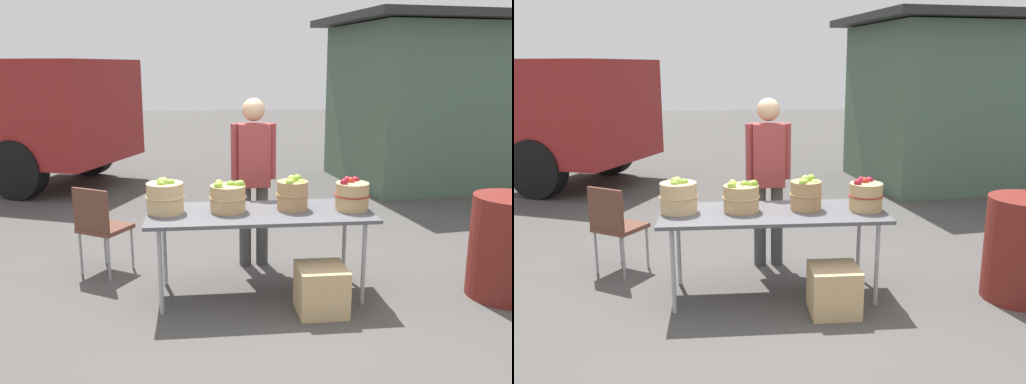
% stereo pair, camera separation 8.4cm
% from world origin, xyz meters
% --- Properties ---
extents(ground_plane, '(40.00, 40.00, 0.00)m').
position_xyz_m(ground_plane, '(0.00, 0.00, 0.00)').
color(ground_plane, '#474442').
extents(market_table, '(1.90, 0.76, 0.75)m').
position_xyz_m(market_table, '(0.00, 0.00, 0.71)').
color(market_table, '#4C4C51').
rests_on(market_table, ground).
extents(apple_basket_green_0, '(0.33, 0.33, 0.30)m').
position_xyz_m(apple_basket_green_0, '(-0.79, 0.06, 0.89)').
color(apple_basket_green_0, tan).
rests_on(apple_basket_green_0, market_table).
extents(apple_basket_green_1, '(0.32, 0.32, 0.27)m').
position_xyz_m(apple_basket_green_1, '(-0.27, 0.04, 0.87)').
color(apple_basket_green_1, tan).
rests_on(apple_basket_green_1, market_table).
extents(apple_basket_green_2, '(0.28, 0.28, 0.30)m').
position_xyz_m(apple_basket_green_2, '(0.29, 0.05, 0.89)').
color(apple_basket_green_2, '#A87F51').
rests_on(apple_basket_green_2, market_table).
extents(apple_basket_red_0, '(0.30, 0.30, 0.28)m').
position_xyz_m(apple_basket_red_0, '(0.79, -0.02, 0.88)').
color(apple_basket_red_0, tan).
rests_on(apple_basket_red_0, market_table).
extents(vendor_adult, '(0.44, 0.23, 1.66)m').
position_xyz_m(vendor_adult, '(0.02, 0.73, 0.98)').
color(vendor_adult, '#3F3F3F').
rests_on(vendor_adult, ground).
extents(food_kiosk, '(3.86, 3.35, 2.74)m').
position_xyz_m(food_kiosk, '(3.50, 4.47, 1.38)').
color(food_kiosk, '#47604C').
rests_on(food_kiosk, ground).
extents(folding_chair, '(0.55, 0.55, 0.86)m').
position_xyz_m(folding_chair, '(-1.45, 0.63, 0.51)').
color(folding_chair, brown).
rests_on(folding_chair, ground).
extents(trash_barrel, '(0.63, 0.63, 0.89)m').
position_xyz_m(trash_barrel, '(2.11, -0.26, 0.44)').
color(trash_barrel, maroon).
rests_on(trash_barrel, ground).
extents(produce_crate, '(0.39, 0.39, 0.39)m').
position_xyz_m(produce_crate, '(0.45, -0.40, 0.20)').
color(produce_crate, tan).
rests_on(produce_crate, ground).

